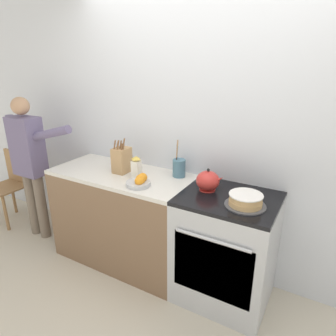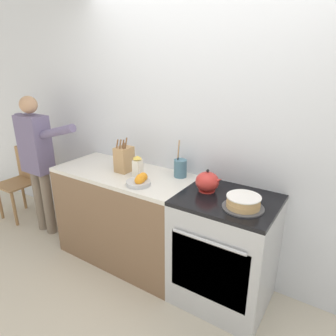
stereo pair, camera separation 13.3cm
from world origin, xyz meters
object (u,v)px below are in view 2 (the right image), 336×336
(stove_range, at_px, (224,251))
(layer_cake, at_px, (243,202))
(fruit_bowl, at_px, (140,181))
(dining_chair, at_px, (22,178))
(tea_kettle, at_px, (207,182))
(utensil_crock, at_px, (180,168))
(milk_carton, at_px, (138,167))
(person_baker, at_px, (37,156))
(knife_block, at_px, (124,159))

(stove_range, bearing_deg, layer_cake, -30.56)
(fruit_bowl, xyz_separation_m, dining_chair, (-2.00, 0.13, -0.46))
(tea_kettle, xyz_separation_m, dining_chair, (-2.53, -0.06, -0.50))
(stove_range, distance_m, tea_kettle, 0.58)
(stove_range, height_order, utensil_crock, utensil_crock)
(layer_cake, xyz_separation_m, utensil_crock, (-0.68, 0.28, 0.04))
(milk_carton, distance_m, person_baker, 1.31)
(knife_block, distance_m, utensil_crock, 0.53)
(utensil_crock, bearing_deg, dining_chair, -174.48)
(milk_carton, bearing_deg, utensil_crock, 36.09)
(stove_range, relative_size, knife_block, 2.84)
(milk_carton, distance_m, dining_chair, 1.96)
(knife_block, xyz_separation_m, fruit_bowl, (0.32, -0.19, -0.08))
(stove_range, bearing_deg, milk_carton, -177.89)
(fruit_bowl, bearing_deg, layer_cake, 4.69)
(utensil_crock, distance_m, milk_carton, 0.37)
(layer_cake, distance_m, fruit_bowl, 0.86)
(utensil_crock, xyz_separation_m, dining_chair, (-2.19, -0.21, -0.51))
(stove_range, distance_m, layer_cake, 0.53)
(tea_kettle, xyz_separation_m, fruit_bowl, (-0.52, -0.20, -0.04))
(layer_cake, distance_m, dining_chair, 2.90)
(stove_range, relative_size, layer_cake, 3.15)
(utensil_crock, height_order, fruit_bowl, utensil_crock)
(utensil_crock, distance_m, fruit_bowl, 0.39)
(person_baker, height_order, dining_chair, person_baker)
(layer_cake, relative_size, knife_block, 0.90)
(dining_chair, bearing_deg, person_baker, 0.16)
(tea_kettle, bearing_deg, knife_block, -179.15)
(person_baker, distance_m, dining_chair, 0.73)
(layer_cake, height_order, utensil_crock, utensil_crock)
(stove_range, height_order, knife_block, knife_block)
(milk_carton, bearing_deg, dining_chair, 179.74)
(fruit_bowl, distance_m, milk_carton, 0.18)
(tea_kettle, height_order, fruit_bowl, tea_kettle)
(knife_block, distance_m, dining_chair, 1.77)
(layer_cake, bearing_deg, knife_block, 174.48)
(layer_cake, bearing_deg, person_baker, -178.79)
(tea_kettle, relative_size, knife_block, 0.70)
(utensil_crock, bearing_deg, layer_cake, -22.12)
(layer_cake, height_order, milk_carton, milk_carton)
(stove_range, relative_size, person_baker, 0.59)
(knife_block, bearing_deg, fruit_bowl, -29.89)
(stove_range, bearing_deg, knife_block, 178.43)
(stove_range, distance_m, person_baker, 2.20)
(tea_kettle, bearing_deg, utensil_crock, 156.28)
(stove_range, xyz_separation_m, dining_chair, (-2.72, -0.02, 0.04))
(fruit_bowl, bearing_deg, utensil_crock, 61.96)
(stove_range, relative_size, utensil_crock, 2.82)
(fruit_bowl, bearing_deg, stove_range, 12.34)
(tea_kettle, bearing_deg, dining_chair, -178.57)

